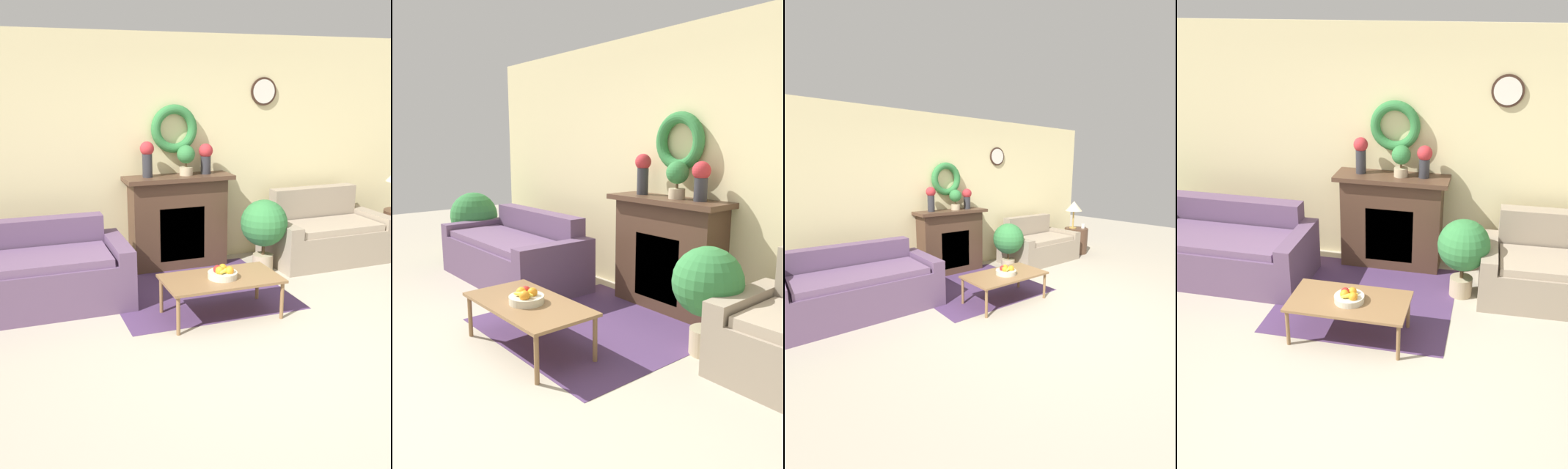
{
  "view_description": "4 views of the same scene",
  "coord_description": "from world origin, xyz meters",
  "views": [
    {
      "loc": [
        -2.1,
        -3.63,
        2.17
      ],
      "look_at": [
        -0.25,
        1.41,
        0.66
      ],
      "focal_mm": 42.0,
      "sensor_mm": 36.0,
      "label": 1
    },
    {
      "loc": [
        2.75,
        -0.97,
        1.63
      ],
      "look_at": [
        -0.29,
        1.52,
        0.83
      ],
      "focal_mm": 35.0,
      "sensor_mm": 36.0,
      "label": 2
    },
    {
      "loc": [
        -2.89,
        -2.23,
        1.74
      ],
      "look_at": [
        -0.07,
        1.58,
        0.8
      ],
      "focal_mm": 24.0,
      "sensor_mm": 36.0,
      "label": 3
    },
    {
      "loc": [
        0.99,
        -3.34,
        3.0
      ],
      "look_at": [
        -0.13,
        1.5,
        0.77
      ],
      "focal_mm": 42.0,
      "sensor_mm": 36.0,
      "label": 4
    }
  ],
  "objects": [
    {
      "name": "potted_plant_floor_by_loveseat",
      "position": [
        0.75,
        1.84,
        0.55
      ],
      "size": [
        0.54,
        0.54,
        0.86
      ],
      "color": "tan",
      "rests_on": "ground_plane"
    },
    {
      "name": "floor_rug",
      "position": [
        -0.2,
        1.53,
        0.0
      ],
      "size": [
        1.8,
        1.7,
        0.01
      ],
      "color": "#4C335B",
      "rests_on": "ground_plane"
    },
    {
      "name": "potted_plant_on_mantel",
      "position": [
        -0.01,
        2.37,
        1.31
      ],
      "size": [
        0.21,
        0.21,
        0.35
      ],
      "color": "tan",
      "rests_on": "fireplace"
    },
    {
      "name": "wall_back",
      "position": [
        -0.0,
        2.59,
        1.36
      ],
      "size": [
        6.8,
        0.18,
        2.7
      ],
      "color": "beige",
      "rests_on": "ground_plane"
    },
    {
      "name": "ground_plane",
      "position": [
        0.0,
        0.0,
        0.0
      ],
      "size": [
        16.0,
        16.0,
        0.0
      ],
      "primitive_type": "plane",
      "color": "#ADA38E"
    },
    {
      "name": "fruit_bowl",
      "position": [
        -0.19,
        0.82,
        0.44
      ],
      "size": [
        0.28,
        0.28,
        0.12
      ],
      "color": "beige",
      "rests_on": "coffee_table"
    },
    {
      "name": "fireplace",
      "position": [
        -0.11,
        2.38,
        0.56
      ],
      "size": [
        1.28,
        0.41,
        1.11
      ],
      "color": "#4C3323",
      "rests_on": "ground_plane"
    },
    {
      "name": "loveseat_right",
      "position": [
        1.69,
        2.01,
        0.3
      ],
      "size": [
        1.53,
        0.89,
        0.87
      ],
      "rotation": [
        0.0,
        0.0,
        0.02
      ],
      "color": "gray",
      "rests_on": "ground_plane"
    },
    {
      "name": "vase_on_mantel_right",
      "position": [
        0.24,
        2.39,
        1.31
      ],
      "size": [
        0.17,
        0.17,
        0.36
      ],
      "color": "#2D2D33",
      "rests_on": "fireplace"
    },
    {
      "name": "couch_left",
      "position": [
        -1.88,
        1.71,
        0.31
      ],
      "size": [
        1.94,
        0.95,
        0.81
      ],
      "rotation": [
        0.0,
        0.0,
        -0.01
      ],
      "color": "#604766",
      "rests_on": "ground_plane"
    },
    {
      "name": "coffee_table",
      "position": [
        -0.2,
        0.84,
        0.35
      ],
      "size": [
        1.1,
        0.6,
        0.39
      ],
      "color": "olive",
      "rests_on": "ground_plane"
    },
    {
      "name": "vase_on_mantel_left",
      "position": [
        -0.47,
        2.39,
        1.34
      ],
      "size": [
        0.16,
        0.16,
        0.41
      ],
      "color": "#2D2D33",
      "rests_on": "fireplace"
    }
  ]
}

